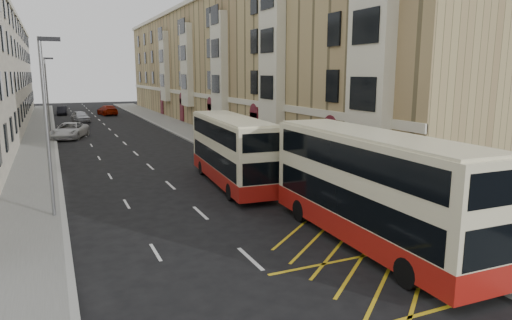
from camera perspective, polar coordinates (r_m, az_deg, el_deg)
name	(u,v)px	position (r m, az deg, el deg)	size (l,w,h in m)	color
ground	(306,310)	(13.66, 6.32, -18.18)	(200.00, 200.00, 0.00)	black
pavement_right	(218,143)	(43.16, -4.74, 2.11)	(4.00, 120.00, 0.15)	slate
pavement_left	(37,155)	(40.79, -25.73, 0.55)	(3.00, 120.00, 0.15)	slate
kerb_right	(198,145)	(42.54, -7.28, 1.93)	(0.25, 120.00, 0.15)	#999994
kerb_left	(57,154)	(40.77, -23.63, 0.71)	(0.25, 120.00, 0.15)	#999994
road_markings	(111,130)	(55.97, -17.73, 3.57)	(10.00, 110.00, 0.01)	silver
terrace_right	(228,65)	(59.47, -3.53, 11.72)	(10.75, 79.00, 15.25)	tan
guard_railing	(362,203)	(21.05, 13.17, -5.31)	(0.06, 6.56, 1.01)	red
street_lamp_near	(47,118)	(22.33, -24.65, 4.79)	(0.93, 0.18, 8.00)	slate
street_lamp_far	(48,92)	(52.28, -24.61, 7.72)	(0.93, 0.18, 8.00)	slate
double_decker_front	(371,189)	(18.03, 14.13, -3.52)	(2.83, 11.09, 4.40)	beige
double_decker_rear	(231,151)	(26.99, -3.11, 1.16)	(3.10, 10.35, 4.07)	beige
pedestrian_near	(508,249)	(16.75, 29.01, -9.73)	(0.70, 0.46, 1.93)	black
pedestrian_mid	(458,207)	(21.16, 23.89, -5.43)	(0.85, 0.66, 1.74)	black
pedestrian_far	(350,187)	(23.07, 11.67, -3.36)	(1.04, 0.43, 1.78)	black
white_van	(70,131)	(50.37, -22.27, 3.43)	(2.67, 5.78, 1.61)	silver
car_silver	(80,117)	(66.39, -21.09, 5.09)	(1.83, 4.54, 1.55)	#B9BBC1
car_dark	(62,111)	(79.13, -23.06, 5.70)	(1.43, 4.12, 1.36)	black
car_red	(107,110)	(76.14, -18.07, 5.94)	(2.20, 5.42, 1.57)	#8E1200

